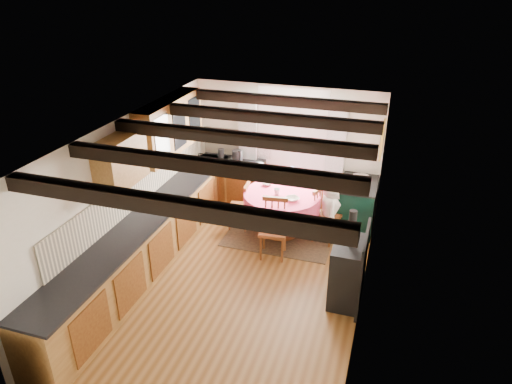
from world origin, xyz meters
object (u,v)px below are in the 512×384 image
(chair_left, at_px, (239,205))
(cup, at_px, (277,192))
(child_far, at_px, (291,193))
(aga_range, at_px, (357,205))
(chair_near, at_px, (273,229))
(chair_right, at_px, (327,216))
(child_right, at_px, (330,210))
(cast_iron_stove, at_px, (349,257))
(dining_table, at_px, (281,214))

(chair_left, bearing_deg, cup, 79.62)
(child_far, bearing_deg, aga_range, -167.60)
(chair_near, height_order, aga_range, chair_near)
(chair_right, distance_m, child_far, 0.98)
(chair_near, height_order, cup, chair_near)
(aga_range, bearing_deg, child_right, -126.96)
(chair_near, relative_size, chair_left, 1.13)
(chair_right, distance_m, child_right, 0.12)
(chair_left, bearing_deg, child_far, 120.87)
(child_far, xyz_separation_m, cup, (-0.10, -0.67, 0.32))
(aga_range, distance_m, child_far, 1.22)
(chair_left, height_order, cast_iron_stove, cast_iron_stove)
(dining_table, distance_m, chair_right, 0.80)
(chair_right, bearing_deg, child_far, 67.49)
(cast_iron_stove, distance_m, child_right, 1.68)
(chair_near, bearing_deg, child_far, 84.00)
(child_far, xyz_separation_m, child_right, (0.81, -0.52, 0.03))
(child_far, bearing_deg, chair_left, 47.94)
(chair_right, xyz_separation_m, cast_iron_stove, (0.55, -1.50, 0.23))
(chair_right, relative_size, aga_range, 1.00)
(dining_table, distance_m, child_right, 0.85)
(cast_iron_stove, height_order, cup, cast_iron_stove)
(chair_left, xyz_separation_m, child_far, (0.82, 0.62, 0.09))
(cast_iron_stove, relative_size, child_far, 1.34)
(dining_table, relative_size, chair_near, 1.32)
(cast_iron_stove, xyz_separation_m, cup, (-1.42, 1.43, 0.13))
(cast_iron_stove, bearing_deg, dining_table, 132.21)
(dining_table, bearing_deg, child_right, 6.91)
(child_far, height_order, child_right, child_right)
(chair_left, height_order, child_right, child_right)
(cast_iron_stove, bearing_deg, child_far, 122.29)
(chair_near, distance_m, cast_iron_stove, 1.52)
(child_far, distance_m, cup, 0.75)
(child_right, bearing_deg, dining_table, 77.15)
(dining_table, height_order, cast_iron_stove, cast_iron_stove)
(chair_right, bearing_deg, aga_range, -19.47)
(child_far, relative_size, child_right, 0.94)
(chair_near, xyz_separation_m, chair_left, (-0.85, 0.72, -0.06))
(chair_left, xyz_separation_m, aga_range, (2.04, 0.65, 0.01))
(dining_table, xyz_separation_m, aga_range, (1.24, 0.65, 0.05))
(cup, bearing_deg, cast_iron_stove, -45.15)
(chair_right, bearing_deg, chair_near, 150.09)
(chair_left, bearing_deg, chair_near, 43.53)
(dining_table, height_order, chair_left, chair_left)
(cast_iron_stove, bearing_deg, child_right, 108.18)
(chair_right, xyz_separation_m, child_right, (0.03, 0.09, 0.08))
(aga_range, bearing_deg, cast_iron_stove, -87.05)
(chair_near, bearing_deg, child_right, 39.33)
(cast_iron_stove, distance_m, cup, 2.02)
(dining_table, distance_m, cast_iron_stove, 2.03)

